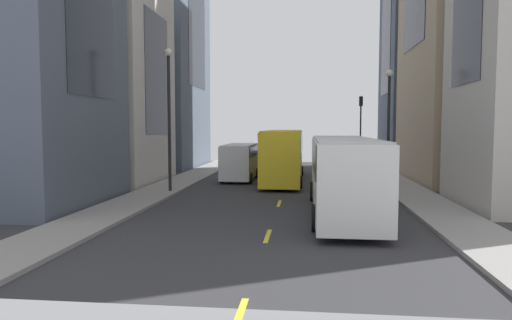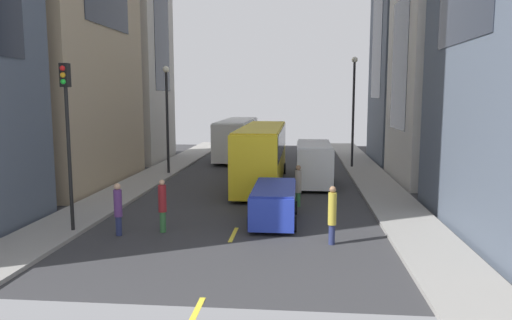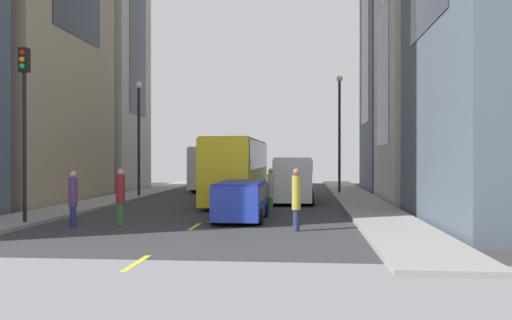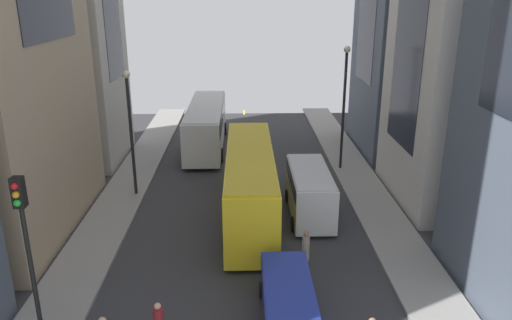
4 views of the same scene
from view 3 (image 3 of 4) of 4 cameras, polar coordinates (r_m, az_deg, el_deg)
ground_plane at (r=34.18m, az=-1.73°, el=-4.06°), size 41.15×41.15×0.00m
sidewalk_west at (r=35.78m, az=-13.42°, el=-3.75°), size 2.58×44.00×0.15m
sidewalk_east at (r=34.08m, az=10.55°, el=-3.95°), size 2.58×44.00×0.15m
lane_stripe_0 at (r=13.71m, az=-12.46°, el=-10.54°), size 0.16×2.00×0.01m
lane_stripe_1 at (r=20.41m, az=-6.47°, el=-6.97°), size 0.16×2.00×0.01m
lane_stripe_2 at (r=27.26m, az=-3.50°, el=-5.15°), size 0.16×2.00×0.01m
lane_stripe_3 at (r=34.18m, az=-1.73°, el=-4.05°), size 0.16×2.00×0.01m
lane_stripe_4 at (r=41.12m, az=-0.57°, el=-3.32°), size 0.16×2.00×0.01m
lane_stripe_5 at (r=48.08m, az=0.26°, el=-2.80°), size 0.16×2.00×0.01m
lane_stripe_6 at (r=55.05m, az=0.88°, el=-2.42°), size 0.16×2.00×0.01m
building_west_2 at (r=45.21m, az=-16.75°, el=13.60°), size 7.14×7.29×26.04m
building_east_1 at (r=34.38m, az=18.53°, el=8.29°), size 6.42×8.61×14.78m
building_east_2 at (r=44.32m, az=15.49°, el=12.12°), size 6.24×8.77×23.39m
city_bus_white at (r=43.91m, az=-4.07°, el=-0.48°), size 2.80×11.50×3.35m
streetcar_yellow at (r=31.34m, az=-1.88°, el=-0.57°), size 2.70×12.30×3.59m
delivery_van_white at (r=30.90m, az=3.97°, el=-1.71°), size 2.25×5.78×2.58m
car_blue_0 at (r=22.13m, az=-1.59°, el=-3.98°), size 1.98×4.56×1.59m
pedestrian_walking_far at (r=21.17m, az=-14.07°, el=-3.61°), size 0.33×0.33×2.14m
pedestrian_crossing_mid at (r=19.00m, az=4.26°, el=-3.96°), size 0.31×0.31×2.19m
pedestrian_waiting_curb at (r=21.18m, az=-18.70°, el=-3.67°), size 0.32×0.32×2.09m
pedestrian_crossing_near at (r=25.06m, az=1.56°, el=-3.09°), size 0.32×0.32×2.07m
traffic_light_near_corner at (r=22.14m, az=-23.22°, el=5.59°), size 0.32×0.44×6.53m
streetlamp_near at (r=35.45m, az=-12.24°, el=3.51°), size 0.44×0.44×7.28m
streetlamp_far at (r=38.12m, az=8.78°, el=3.97°), size 0.44×0.44×8.13m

